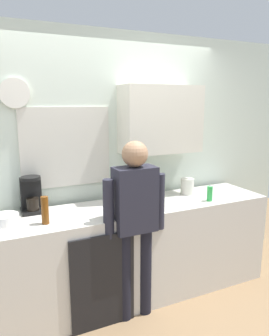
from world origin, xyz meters
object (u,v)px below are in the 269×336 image
bottle_red_vinegar (139,201)px  storage_canister (187,186)px  bottle_amber_beer (45,210)px  person_at_sink (135,216)px  dish_soap (210,193)px  coffee_maker (31,196)px  mixing_bowl (5,219)px  cup_yellow_cup (123,201)px  bottle_green_wine (154,186)px

bottle_red_vinegar → storage_canister: bearing=23.2°
bottle_amber_beer → person_at_sink: size_ratio=0.14×
bottle_red_vinegar → dish_soap: size_ratio=1.22×
storage_canister → coffee_maker: bearing=175.4°
coffee_maker → mixing_bowl: 0.35m
bottle_red_vinegar → bottle_amber_beer: bearing=174.4°
dish_soap → storage_canister: (-0.06, 0.30, 0.01)m
bottle_amber_beer → mixing_bowl: bottle_amber_beer is taller
storage_canister → person_at_sink: 0.93m
bottle_amber_beer → cup_yellow_cup: bottle_amber_beer is taller
coffee_maker → person_at_sink: (0.77, -0.55, -0.13)m
bottle_green_wine → dish_soap: 0.56m
bottle_green_wine → mixing_bowl: (-1.40, -0.04, -0.11)m
coffee_maker → mixing_bowl: coffee_maker is taller
mixing_bowl → person_at_sink: size_ratio=0.14×
bottle_green_wine → cup_yellow_cup: bearing=177.6°
bottle_green_wine → cup_yellow_cup: size_ratio=3.53×
coffee_maker → dish_soap: coffee_maker is taller
bottle_green_wine → storage_canister: bottle_green_wine is taller
mixing_bowl → storage_canister: (1.84, 0.10, 0.05)m
storage_canister → bottle_amber_beer: bearing=-171.4°
coffee_maker → bottle_amber_beer: size_ratio=1.43×
coffee_maker → bottle_red_vinegar: coffee_maker is taller
bottle_green_wine → mixing_bowl: bottle_green_wine is taller
coffee_maker → bottle_red_vinegar: size_ratio=1.50×
bottle_green_wine → bottle_red_vinegar: size_ratio=1.36×
bottle_amber_beer → cup_yellow_cup: (0.76, 0.18, -0.07)m
mixing_bowl → dish_soap: 1.91m
bottle_red_vinegar → storage_canister: bottle_red_vinegar is taller
storage_canister → person_at_sink: bearing=-152.8°
dish_soap → person_at_sink: person_at_sink is taller
bottle_amber_beer → cup_yellow_cup: 0.79m
bottle_green_wine → dish_soap: (0.50, -0.24, -0.07)m
person_at_sink → coffee_maker: bearing=131.3°
cup_yellow_cup → mixing_bowl: cup_yellow_cup is taller
bottle_amber_beer → mixing_bowl: 0.34m
storage_canister → cup_yellow_cup: bearing=-176.4°
coffee_maker → person_at_sink: size_ratio=0.21×
cup_yellow_cup → dish_soap: size_ratio=0.47×
dish_soap → storage_canister: dish_soap is taller
bottle_red_vinegar → dish_soap: 0.80m
coffee_maker → bottle_amber_beer: (0.06, -0.36, -0.03)m
coffee_maker → cup_yellow_cup: coffee_maker is taller
mixing_bowl → person_at_sink: (1.02, -0.32, -0.03)m
cup_yellow_cup → person_at_sink: 0.38m
bottle_amber_beer → mixing_bowl: bearing=156.2°
storage_canister → bottle_green_wine: bearing=-171.9°
bottle_green_wine → bottle_red_vinegar: bottle_green_wine is taller
coffee_maker → storage_canister: 1.60m
bottle_green_wine → dish_soap: size_ratio=1.67×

